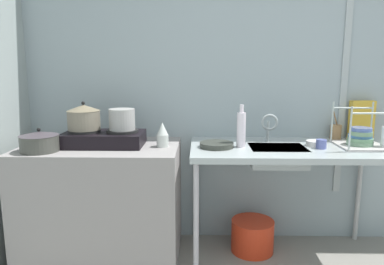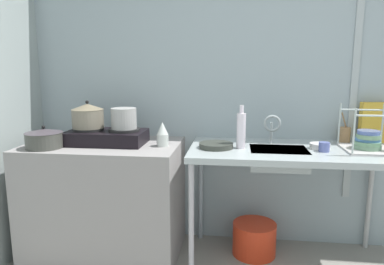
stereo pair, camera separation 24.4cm
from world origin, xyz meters
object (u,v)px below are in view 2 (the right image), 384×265
at_px(cup_by_rack, 324,147).
at_px(bottle_by_sink, 241,130).
at_px(pot_on_right_burner, 124,118).
at_px(stove, 107,136).
at_px(small_bowl_on_drainboard, 320,146).
at_px(faucet, 272,125).
at_px(frying_pan, 216,145).
at_px(utensil_jar, 345,134).
at_px(dish_rack, 368,142).
at_px(cereal_box, 373,122).
at_px(pot_beside_stove, 44,138).
at_px(percolator, 162,134).
at_px(bucket_on_floor, 254,239).
at_px(sink_basin, 278,158).
at_px(pot_on_left_burner, 88,116).

distance_m(cup_by_rack, bottle_by_sink, 0.55).
xyz_separation_m(pot_on_right_burner, cup_by_rack, (1.36, -0.06, -0.15)).
distance_m(stove, small_bowl_on_drainboard, 1.48).
xyz_separation_m(pot_on_right_burner, faucet, (1.04, 0.11, -0.05)).
bearing_deg(small_bowl_on_drainboard, pot_on_right_burner, -178.97).
xyz_separation_m(frying_pan, utensil_jar, (0.92, 0.32, 0.04)).
xyz_separation_m(cup_by_rack, bottle_by_sink, (-0.54, 0.04, 0.09)).
distance_m(frying_pan, dish_rack, 0.99).
bearing_deg(cereal_box, pot_beside_stove, -172.95).
distance_m(pot_on_right_burner, small_bowl_on_drainboard, 1.36).
height_order(percolator, utensil_jar, utensil_jar).
distance_m(cup_by_rack, cereal_box, 0.55).
relative_size(pot_on_right_burner, frying_pan, 0.77).
distance_m(percolator, dish_rack, 1.37).
distance_m(cup_by_rack, bucket_on_floor, 0.87).
height_order(frying_pan, cup_by_rack, cup_by_rack).
height_order(pot_beside_stove, sink_basin, pot_beside_stove).
bearing_deg(sink_basin, dish_rack, 3.35).
relative_size(sink_basin, small_bowl_on_drainboard, 2.84).
xyz_separation_m(stove, pot_on_right_burner, (0.13, 0.00, 0.13)).
distance_m(percolator, cereal_box, 1.52).
bearing_deg(bucket_on_floor, sink_basin, -40.62).
distance_m(pot_on_left_burner, dish_rack, 1.92).
xyz_separation_m(dish_rack, cup_by_rack, (-0.29, -0.07, -0.03)).
height_order(stove, pot_beside_stove, pot_beside_stove).
bearing_deg(stove, pot_on_right_burner, 0.00).
distance_m(percolator, cup_by_rack, 1.08).
bearing_deg(cup_by_rack, cereal_box, 40.00).
xyz_separation_m(cup_by_rack, small_bowl_on_drainboard, (-0.01, 0.08, -0.01)).
relative_size(percolator, utensil_jar, 0.78).
xyz_separation_m(stove, bucket_on_floor, (1.07, 0.09, -0.77)).
bearing_deg(bottle_by_sink, frying_pan, -175.16).
relative_size(percolator, bucket_on_floor, 0.53).
height_order(pot_on_right_burner, pot_beside_stove, pot_on_right_burner).
height_order(pot_beside_stove, cup_by_rack, pot_beside_stove).
xyz_separation_m(pot_on_left_burner, pot_on_right_burner, (0.26, 0.00, -0.01)).
distance_m(bottle_by_sink, utensil_jar, 0.82).
relative_size(percolator, cup_by_rack, 2.46).
height_order(stove, small_bowl_on_drainboard, stove).
xyz_separation_m(pot_beside_stove, percolator, (0.78, 0.15, 0.02)).
distance_m(pot_beside_stove, faucet, 1.57).
relative_size(stove, percolator, 3.24).
distance_m(pot_on_left_burner, frying_pan, 0.94).
distance_m(pot_on_left_burner, percolator, 0.56).
bearing_deg(bottle_by_sink, small_bowl_on_drainboard, 5.32).
bearing_deg(bucket_on_floor, stove, -175.10).
relative_size(frying_pan, bucket_on_floor, 0.73).
xyz_separation_m(sink_basin, bucket_on_floor, (-0.13, 0.12, -0.65)).
distance_m(dish_rack, bucket_on_floor, 1.05).
height_order(small_bowl_on_drainboard, bucket_on_floor, small_bowl_on_drainboard).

